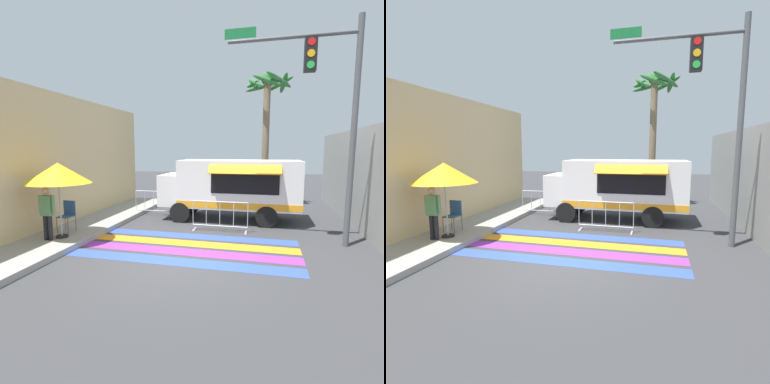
# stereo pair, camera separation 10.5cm
# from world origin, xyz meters

# --- Properties ---
(ground_plane) EXTENTS (60.00, 60.00, 0.00)m
(ground_plane) POSITION_xyz_m (0.00, 0.00, 0.00)
(ground_plane) COLOR #38383A
(sidewalk_left) EXTENTS (4.40, 16.00, 0.17)m
(sidewalk_left) POSITION_xyz_m (-5.16, 0.00, 0.08)
(sidewalk_left) COLOR #99968E
(sidewalk_left) RESTS_ON ground_plane
(building_left_facade) EXTENTS (0.25, 16.00, 4.73)m
(building_left_facade) POSITION_xyz_m (-4.92, 0.00, 2.36)
(building_left_facade) COLOR #DBBC84
(building_left_facade) RESTS_ON ground_plane
(concrete_wall_right) EXTENTS (0.20, 16.00, 3.55)m
(concrete_wall_right) POSITION_xyz_m (5.40, 3.00, 1.78)
(concrete_wall_right) COLOR gray
(concrete_wall_right) RESTS_ON ground_plane
(crosswalk_painted) EXTENTS (6.40, 2.84, 0.01)m
(crosswalk_painted) POSITION_xyz_m (0.00, 0.85, 0.00)
(crosswalk_painted) COLOR #334FB2
(crosswalk_painted) RESTS_ON ground_plane
(food_truck) EXTENTS (5.42, 2.51, 2.39)m
(food_truck) POSITION_xyz_m (0.75, 4.68, 1.40)
(food_truck) COLOR white
(food_truck) RESTS_ON ground_plane
(traffic_signal_pole) EXTENTS (3.71, 0.29, 6.35)m
(traffic_signal_pole) POSITION_xyz_m (3.84, 2.07, 4.26)
(traffic_signal_pole) COLOR #515456
(traffic_signal_pole) RESTS_ON ground_plane
(patio_umbrella) EXTENTS (1.90, 1.90, 2.25)m
(patio_umbrella) POSITION_xyz_m (-3.74, 0.38, 2.10)
(patio_umbrella) COLOR black
(patio_umbrella) RESTS_ON sidewalk_left
(folding_chair) EXTENTS (0.42, 0.42, 0.99)m
(folding_chair) POSITION_xyz_m (-3.98, 1.03, 0.77)
(folding_chair) COLOR #4C4C51
(folding_chair) RESTS_ON sidewalk_left
(vendor_person) EXTENTS (0.53, 0.21, 1.56)m
(vendor_person) POSITION_xyz_m (-3.94, 0.06, 1.04)
(vendor_person) COLOR black
(vendor_person) RESTS_ON sidewalk_left
(barricade_front) EXTENTS (1.91, 0.44, 1.05)m
(barricade_front) POSITION_xyz_m (0.70, 2.79, 0.52)
(barricade_front) COLOR #B7BABF
(barricade_front) RESTS_ON ground_plane
(barricade_side) EXTENTS (1.67, 0.44, 1.05)m
(barricade_side) POSITION_xyz_m (-2.46, 4.73, 0.51)
(barricade_side) COLOR #B7BABF
(barricade_side) RESTS_ON ground_plane
(palm_tree) EXTENTS (2.38, 2.45, 6.44)m
(palm_tree) POSITION_xyz_m (2.13, 8.06, 4.70)
(palm_tree) COLOR #7A664C
(palm_tree) RESTS_ON ground_plane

